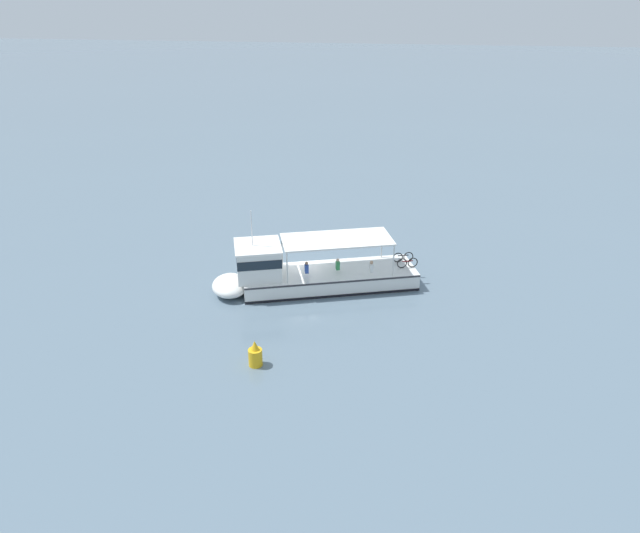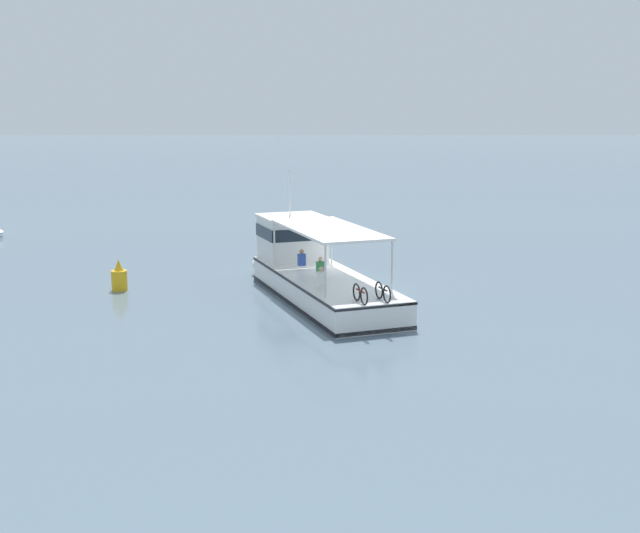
# 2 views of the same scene
# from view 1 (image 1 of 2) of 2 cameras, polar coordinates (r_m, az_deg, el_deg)

# --- Properties ---
(ground_plane) EXTENTS (400.00, 400.00, 0.00)m
(ground_plane) POSITION_cam_1_polar(r_m,az_deg,el_deg) (38.04, -1.98, -0.95)
(ground_plane) COLOR slate
(ferry_main) EXTENTS (12.99, 7.31, 5.32)m
(ferry_main) POSITION_cam_1_polar(r_m,az_deg,el_deg) (36.09, -1.59, -0.67)
(ferry_main) COLOR white
(ferry_main) RESTS_ON ground
(channel_buoy) EXTENTS (0.70, 0.70, 1.40)m
(channel_buoy) POSITION_cam_1_polar(r_m,az_deg,el_deg) (29.16, -6.37, -8.67)
(channel_buoy) COLOR gold
(channel_buoy) RESTS_ON ground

